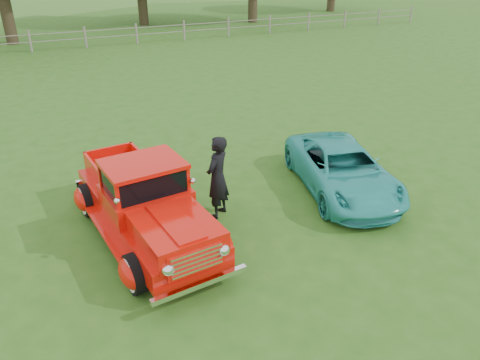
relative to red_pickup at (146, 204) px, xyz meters
name	(u,v)px	position (x,y,z in m)	size (l,w,h in m)	color
ground	(220,251)	(1.20, -1.07, -0.80)	(140.00, 140.00, 0.00)	#265215
distant_hills	(22,31)	(-2.88, 58.40, -5.34)	(116.00, 60.00, 18.00)	#346726
fence_line	(85,37)	(1.20, 20.93, -0.19)	(48.00, 0.12, 1.20)	gray
red_pickup	(146,204)	(0.00, 0.00, 0.00)	(2.76, 5.18, 1.78)	black
teal_sedan	(342,169)	(4.95, 0.17, -0.22)	(1.92, 4.17, 1.16)	teal
man	(217,177)	(1.68, 0.26, 0.17)	(0.70, 0.46, 1.93)	black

